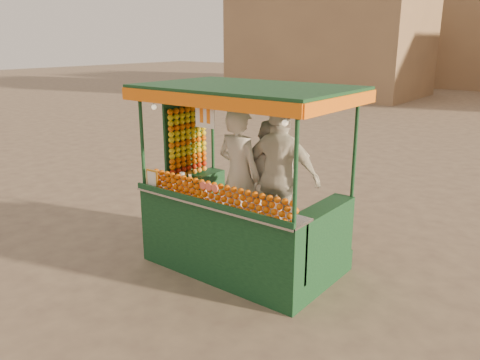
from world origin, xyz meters
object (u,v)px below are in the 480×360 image
Objects in this scene: vendor_left at (239,176)px; vendor_middle at (272,180)px; vendor_right at (280,177)px; juice_cart at (236,211)px.

vendor_middle is (0.30, 0.34, -0.09)m from vendor_left.
vendor_left is 0.46m from vendor_middle.
vendor_right is at bearing -160.51° from vendor_left.
vendor_middle is (0.17, 0.58, 0.32)m from juice_cart.
vendor_right is at bearing -171.23° from vendor_middle.
vendor_right reaches higher than vendor_left.
vendor_right is (0.25, -0.18, 0.12)m from vendor_middle.
juice_cart is 0.68m from vendor_middle.
juice_cart is 1.60× the size of vendor_middle.
vendor_left is (-0.13, 0.24, 0.41)m from juice_cart.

